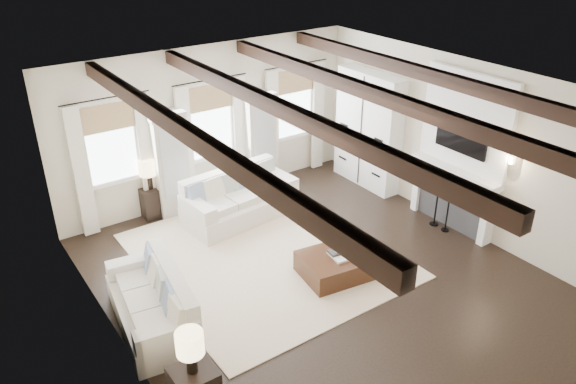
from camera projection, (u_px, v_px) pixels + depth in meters
ground at (322, 279)px, 9.32m from camera, size 7.50×7.50×0.00m
room_shell at (327, 147)px, 9.50m from camera, size 6.54×7.54×3.22m
area_rug at (265, 255)px, 9.94m from camera, size 3.96×4.39×0.02m
sofa_back at (238, 199)px, 11.02m from camera, size 2.31×1.21×0.95m
sofa_left at (156, 304)px, 8.17m from camera, size 1.20×2.15×0.87m
ottoman at (344, 263)px, 9.41m from camera, size 1.57×1.11×0.38m
tray at (345, 254)px, 9.27m from camera, size 0.55×0.45×0.04m
book_lower at (337, 252)px, 9.26m from camera, size 0.29×0.24×0.04m
book_upper at (340, 248)px, 9.29m from camera, size 0.24×0.20×0.03m
lamp_front at (190, 345)px, 6.59m from camera, size 0.34×0.34×0.59m
side_table_back at (152, 202)px, 11.09m from camera, size 0.41×0.41×0.61m
lamp_back at (147, 168)px, 10.76m from camera, size 0.37×0.37×0.63m
candlestick_near at (447, 216)px, 10.59m from camera, size 0.15×0.15×0.74m
candlestick_far at (436, 209)px, 10.77m from camera, size 0.17×0.17×0.84m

